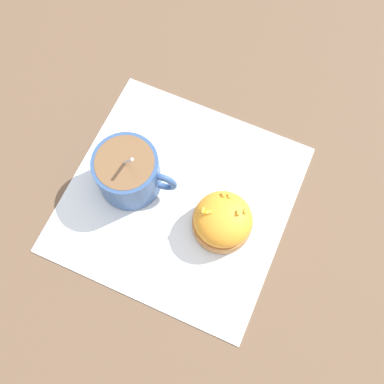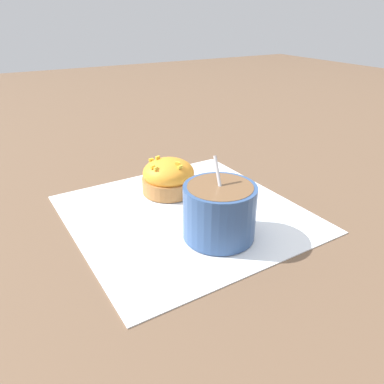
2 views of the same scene
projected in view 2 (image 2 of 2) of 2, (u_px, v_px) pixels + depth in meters
name	position (u px, v px, depth m)	size (l,w,h in m)	color
ground_plane	(185.00, 214.00, 0.52)	(3.00, 3.00, 0.00)	brown
paper_napkin	(185.00, 213.00, 0.52)	(0.31, 0.31, 0.00)	white
coffee_cup	(219.00, 209.00, 0.45)	(0.11, 0.09, 0.10)	#335184
frosted_pastry	(169.00, 177.00, 0.57)	(0.08, 0.08, 0.05)	#B2753D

